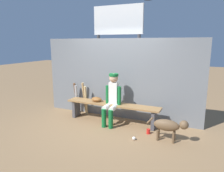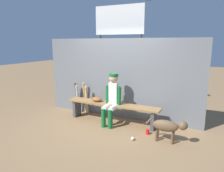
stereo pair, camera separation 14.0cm
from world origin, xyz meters
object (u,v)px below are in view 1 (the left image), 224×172
object	(u,v)px
cup_on_bench	(108,100)
dog	(169,126)
cup_on_ground	(148,131)
baseball_glove	(97,99)
bat_wood_tan	(84,98)
bat_aluminum_silver	(77,99)
baseball	(134,138)
dugout_bench	(112,108)
scoreboard	(120,33)
bat_wood_dark	(76,97)
player_seated	(112,97)
bat_wood_natural	(86,100)

from	to	relation	value
cup_on_bench	dog	distance (m)	1.71
cup_on_ground	cup_on_bench	size ratio (longest dim) A/B	1.00
cup_on_bench	baseball_glove	bearing A→B (deg)	-173.40
bat_wood_tan	bat_aluminum_silver	size ratio (longest dim) A/B	1.11
baseball	cup_on_bench	distance (m)	1.33
baseball_glove	cup_on_bench	xyz separation A→B (m)	(0.32, 0.04, -0.00)
dugout_bench	scoreboard	world-z (taller)	scoreboard
bat_wood_dark	cup_on_ground	distance (m)	2.41
player_seated	cup_on_ground	bearing A→B (deg)	-12.39
scoreboard	dog	distance (m)	3.47
baseball_glove	cup_on_ground	world-z (taller)	baseball_glove
bat_wood_tan	baseball	bearing A→B (deg)	-30.28
bat_wood_tan	baseball	size ratio (longest dim) A/B	12.22
player_seated	cup_on_bench	xyz separation A→B (m)	(-0.16, 0.15, -0.14)
cup_on_bench	cup_on_ground	bearing A→B (deg)	-17.69
bat_wood_natural	baseball	distance (m)	2.02
dugout_bench	bat_wood_tan	bearing A→B (deg)	162.23
dog	cup_on_bench	bearing A→B (deg)	161.32
player_seated	bat_aluminum_silver	size ratio (longest dim) A/B	1.54
baseball	baseball_glove	bearing A→B (deg)	149.37
dugout_bench	cup_on_bench	bearing A→B (deg)	161.97
cup_on_ground	scoreboard	distance (m)	3.31
bat_aluminum_silver	dog	bearing A→B (deg)	-15.68
bat_wood_tan	bat_wood_dark	distance (m)	0.26
dog	baseball	bearing A→B (deg)	-160.07
baseball_glove	dog	size ratio (longest dim) A/B	0.33
bat_wood_dark	scoreboard	bearing A→B (deg)	57.40
bat_wood_natural	baseball	world-z (taller)	bat_wood_natural
baseball	cup_on_bench	world-z (taller)	cup_on_bench
bat_wood_dark	baseball	size ratio (longest dim) A/B	11.90
dog	baseball_glove	bearing A→B (deg)	165.28
cup_on_ground	scoreboard	world-z (taller)	scoreboard
bat_wood_natural	bat_wood_tan	xyz separation A→B (m)	(-0.11, 0.09, 0.04)
player_seated	dog	xyz separation A→B (m)	(1.45, -0.40, -0.35)
bat_wood_natural	scoreboard	distance (m)	2.38
player_seated	dog	bearing A→B (deg)	-15.27
player_seated	cup_on_bench	distance (m)	0.26
dugout_bench	baseball	size ratio (longest dim) A/B	33.06
bat_wood_dark	bat_wood_tan	bearing A→B (deg)	1.94
cup_on_ground	baseball	bearing A→B (deg)	-115.26
bat_wood_tan	bat_aluminum_silver	distance (m)	0.22
bat_aluminum_silver	cup_on_bench	size ratio (longest dim) A/B	7.41
bat_wood_natural	bat_aluminum_silver	distance (m)	0.31
bat_wood_natural	cup_on_bench	distance (m)	0.82
baseball	dog	bearing A→B (deg)	19.93
bat_wood_natural	dog	bearing A→B (deg)	-17.16
baseball_glove	bat_wood_natural	world-z (taller)	bat_wood_natural
bat_aluminum_silver	bat_wood_dark	world-z (taller)	bat_wood_dark
bat_aluminum_silver	bat_wood_dark	distance (m)	0.09
baseball	cup_on_ground	bearing A→B (deg)	64.74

